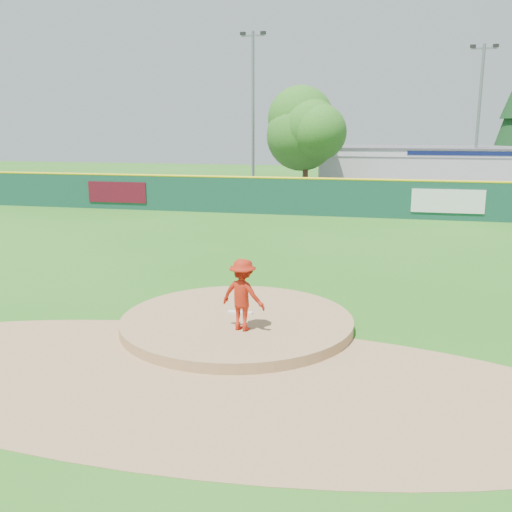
% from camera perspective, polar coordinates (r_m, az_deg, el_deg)
% --- Properties ---
extents(ground, '(120.00, 120.00, 0.00)m').
position_cam_1_polar(ground, '(13.71, -1.90, -7.11)').
color(ground, '#286B19').
rests_on(ground, ground).
extents(pitchers_mound, '(5.50, 5.50, 0.50)m').
position_cam_1_polar(pitchers_mound, '(13.71, -1.90, -7.11)').
color(pitchers_mound, '#9E774C').
rests_on(pitchers_mound, ground).
extents(pitching_rubber, '(0.60, 0.15, 0.04)m').
position_cam_1_polar(pitching_rubber, '(13.89, -1.59, -5.65)').
color(pitching_rubber, white).
rests_on(pitching_rubber, pitchers_mound).
extents(infield_dirt_arc, '(15.40, 15.40, 0.01)m').
position_cam_1_polar(infield_dirt_arc, '(11.05, -5.99, -12.19)').
color(infield_dirt_arc, '#9E774C').
rests_on(infield_dirt_arc, ground).
extents(parking_lot, '(44.00, 16.00, 0.02)m').
position_cam_1_polar(parking_lot, '(39.87, 8.18, 5.88)').
color(parking_lot, '#38383A').
rests_on(parking_lot, ground).
extents(pitcher, '(1.16, 0.86, 1.61)m').
position_cam_1_polar(pitcher, '(12.56, -1.33, -3.90)').
color(pitcher, '#A51F0E').
rests_on(pitcher, pitchers_mound).
extents(van, '(4.42, 2.19, 1.21)m').
position_cam_1_polar(van, '(34.59, 15.92, 5.53)').
color(van, silver).
rests_on(van, parking_lot).
extents(pool_building_grp, '(15.20, 8.20, 3.31)m').
position_cam_1_polar(pool_building_grp, '(44.63, 16.60, 8.34)').
color(pool_building_grp, silver).
rests_on(pool_building_grp, ground).
extents(fence_banners, '(21.93, 0.04, 1.20)m').
position_cam_1_polar(fence_banners, '(31.21, 1.58, 5.98)').
color(fence_banners, '#5B0D1B').
rests_on(fence_banners, ground).
extents(playground_slide, '(1.05, 2.97, 1.64)m').
position_cam_1_polar(playground_slide, '(37.26, -9.81, 6.63)').
color(playground_slide, blue).
rests_on(playground_slide, ground).
extents(outfield_fence, '(40.00, 0.14, 2.07)m').
position_cam_1_polar(outfield_fence, '(30.84, 6.76, 5.98)').
color(outfield_fence, '#144334').
rests_on(outfield_fence, ground).
extents(deciduous_tree, '(5.60, 5.60, 7.36)m').
position_cam_1_polar(deciduous_tree, '(37.84, 5.03, 12.50)').
color(deciduous_tree, '#382314').
rests_on(deciduous_tree, ground).
extents(light_pole_left, '(1.75, 0.25, 11.00)m').
position_cam_1_polar(light_pole_left, '(40.57, -0.30, 14.67)').
color(light_pole_left, gray).
rests_on(light_pole_left, ground).
extents(light_pole_right, '(1.75, 0.25, 10.00)m').
position_cam_1_polar(light_pole_right, '(41.85, 21.38, 13.08)').
color(light_pole_right, gray).
rests_on(light_pole_right, ground).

